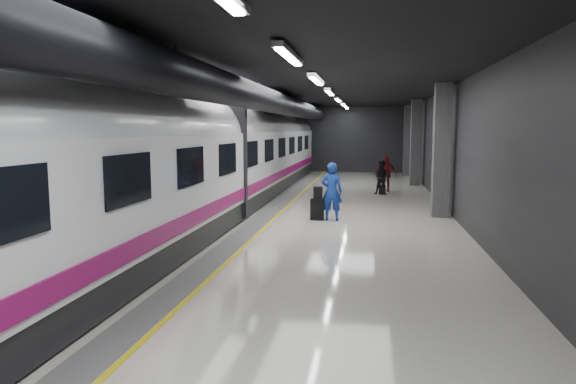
{
  "coord_description": "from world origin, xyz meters",
  "views": [
    {
      "loc": [
        2.18,
        -15.96,
        2.98
      ],
      "look_at": [
        0.03,
        -2.59,
        1.31
      ],
      "focal_mm": 32.0,
      "sensor_mm": 36.0,
      "label": 1
    }
  ],
  "objects": [
    {
      "name": "train",
      "position": [
        -3.25,
        -0.0,
        2.07
      ],
      "size": [
        3.05,
        38.0,
        4.05
      ],
      "color": "black",
      "rests_on": "ground"
    },
    {
      "name": "platform_hall",
      "position": [
        -0.29,
        0.96,
        3.54
      ],
      "size": [
        10.02,
        40.02,
        4.51
      ],
      "color": "black",
      "rests_on": "ground"
    },
    {
      "name": "traveler_far_b",
      "position": [
        2.91,
        9.03,
        0.87
      ],
      "size": [
        1.07,
        0.56,
        1.74
      ],
      "primitive_type": "imported",
      "rotation": [
        0.0,
        0.0,
        -0.13
      ],
      "color": "maroon",
      "rests_on": "ground"
    },
    {
      "name": "suitcase_main",
      "position": [
        0.49,
        0.66,
        0.35
      ],
      "size": [
        0.44,
        0.29,
        0.7
      ],
      "primitive_type": "cube",
      "rotation": [
        0.0,
        0.0,
        -0.04
      ],
      "color": "black",
      "rests_on": "ground"
    },
    {
      "name": "suitcase_far",
      "position": [
        2.75,
        7.79,
        0.22
      ],
      "size": [
        0.3,
        0.2,
        0.44
      ],
      "primitive_type": "cube",
      "rotation": [
        0.0,
        0.0,
        -0.0
      ],
      "color": "black",
      "rests_on": "ground"
    },
    {
      "name": "traveler_main",
      "position": [
        0.96,
        0.64,
        0.95
      ],
      "size": [
        0.72,
        0.49,
        1.91
      ],
      "primitive_type": "imported",
      "rotation": [
        0.0,
        0.0,
        3.1
      ],
      "color": "#173FAE",
      "rests_on": "ground"
    },
    {
      "name": "shoulder_bag",
      "position": [
        0.5,
        0.66,
        0.9
      ],
      "size": [
        0.31,
        0.19,
        0.4
      ],
      "primitive_type": "cube",
      "rotation": [
        0.0,
        0.0,
        0.11
      ],
      "color": "black",
      "rests_on": "suitcase_main"
    },
    {
      "name": "traveler_far_a",
      "position": [
        2.75,
        7.64,
        0.78
      ],
      "size": [
        0.78,
        0.62,
        1.57
      ],
      "primitive_type": "imported",
      "rotation": [
        0.0,
        0.0,
        -0.03
      ],
      "color": "black",
      "rests_on": "ground"
    },
    {
      "name": "ground",
      "position": [
        0.0,
        0.0,
        0.0
      ],
      "size": [
        40.0,
        40.0,
        0.0
      ],
      "primitive_type": "plane",
      "color": "silver",
      "rests_on": "ground"
    }
  ]
}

